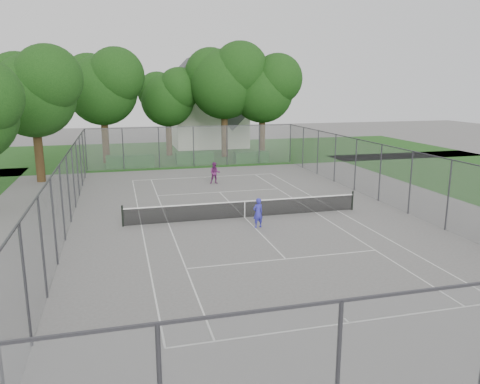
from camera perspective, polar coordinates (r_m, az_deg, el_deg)
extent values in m
plane|color=slate|center=(25.27, 0.58, -3.14)|extent=(120.00, 120.00, 0.00)
cube|color=#1A4513|center=(50.33, -7.27, 4.78)|extent=(60.00, 20.00, 0.00)
cube|color=silver|center=(14.92, 13.14, -15.26)|extent=(10.97, 0.06, 0.01)
cube|color=silver|center=(36.56, -4.34, 1.84)|extent=(10.97, 0.06, 0.01)
cube|color=silver|center=(24.46, -11.95, -3.96)|extent=(0.06, 23.77, 0.01)
cube|color=silver|center=(27.18, 11.81, -2.26)|extent=(0.06, 23.77, 0.01)
cube|color=silver|center=(24.55, -8.75, -3.76)|extent=(0.06, 23.77, 0.01)
cube|color=silver|center=(26.61, 9.16, -2.47)|extent=(0.06, 23.77, 0.01)
cube|color=silver|center=(19.48, 5.59, -8.12)|extent=(8.23, 0.06, 0.01)
cube|color=silver|center=(31.29, -2.51, -0.01)|extent=(8.23, 0.06, 0.01)
cube|color=silver|center=(25.27, 0.58, -3.13)|extent=(0.06, 12.80, 0.01)
cube|color=silver|center=(15.04, 12.87, -15.02)|extent=(0.06, 0.30, 0.01)
cube|color=silver|center=(36.42, -4.30, 1.79)|extent=(0.06, 0.30, 0.01)
cylinder|color=black|center=(24.29, -14.13, -2.85)|extent=(0.10, 0.10, 1.10)
cylinder|color=black|center=(27.46, 13.54, -1.02)|extent=(0.10, 0.10, 1.10)
cube|color=black|center=(25.15, 0.58, -2.16)|extent=(12.67, 0.01, 0.86)
cube|color=white|center=(25.03, 0.58, -1.14)|extent=(12.77, 0.03, 0.06)
cube|color=white|center=(25.15, 0.58, -2.18)|extent=(0.05, 0.02, 0.88)
cylinder|color=#38383D|center=(40.85, -18.28, 4.86)|extent=(0.08, 0.08, 3.50)
cylinder|color=#38383D|center=(43.58, 6.14, 5.90)|extent=(0.08, 0.08, 3.50)
cube|color=slate|center=(41.27, -5.68, 5.52)|extent=(18.00, 0.02, 3.50)
cube|color=slate|center=(24.14, -20.49, -0.44)|extent=(0.02, 34.00, 3.50)
cube|color=slate|center=(28.53, 18.31, 1.67)|extent=(0.02, 34.00, 3.50)
cube|color=#38383D|center=(41.08, -5.73, 7.94)|extent=(18.00, 0.05, 0.05)
cube|color=#38383D|center=(23.83, -20.82, 3.66)|extent=(0.05, 34.00, 0.05)
cube|color=#38383D|center=(28.26, 18.56, 5.15)|extent=(0.05, 34.00, 0.05)
cylinder|color=#372514|center=(44.74, -16.09, 6.22)|extent=(0.63, 0.63, 4.38)
sphere|color=#11330E|center=(44.49, -16.44, 11.81)|extent=(6.23, 6.23, 6.23)
sphere|color=#11330E|center=(43.55, -14.89, 13.54)|extent=(4.99, 4.99, 4.99)
sphere|color=#11330E|center=(45.31, -17.90, 12.91)|extent=(4.67, 4.67, 4.67)
cylinder|color=#372514|center=(48.38, -8.66, 6.64)|extent=(0.61, 0.61, 3.72)
sphere|color=#11330E|center=(48.14, -8.81, 11.04)|extent=(5.30, 5.30, 5.30)
sphere|color=#11330E|center=(47.45, -7.45, 12.34)|extent=(4.24, 4.24, 4.24)
sphere|color=#11330E|center=(48.69, -10.04, 11.95)|extent=(3.97, 3.97, 3.97)
cylinder|color=#372514|center=(46.96, -1.90, 7.21)|extent=(0.65, 0.65, 4.74)
sphere|color=#11330E|center=(46.73, -1.94, 12.99)|extent=(6.74, 6.74, 6.74)
sphere|color=#11330E|center=(46.10, 0.02, 14.68)|extent=(5.39, 5.39, 5.39)
sphere|color=#11330E|center=(47.32, -3.62, 14.20)|extent=(5.05, 5.05, 5.05)
cylinder|color=#372514|center=(47.10, 2.70, 6.94)|extent=(0.63, 0.63, 4.27)
sphere|color=#11330E|center=(46.85, 2.75, 12.12)|extent=(6.07, 6.07, 6.07)
sphere|color=#11330E|center=(46.37, 4.59, 13.59)|extent=(4.85, 4.85, 4.85)
sphere|color=#11330E|center=(47.27, 1.22, 13.24)|extent=(4.55, 4.55, 4.55)
cylinder|color=#372514|center=(37.45, -23.30, 4.32)|extent=(0.63, 0.63, 4.18)
sphere|color=#11330E|center=(37.14, -23.88, 10.68)|extent=(5.94, 5.94, 5.94)
sphere|color=#11330E|center=(36.09, -22.36, 12.67)|extent=(4.75, 4.75, 4.75)
sphere|color=#11330E|center=(38.03, -25.41, 11.92)|extent=(4.46, 4.46, 4.46)
cube|color=#184B18|center=(42.24, -13.23, 3.71)|extent=(4.09, 1.23, 1.02)
cube|color=#184B18|center=(42.91, -5.54, 4.16)|extent=(3.41, 0.97, 1.07)
cube|color=#184B18|center=(43.69, 1.36, 4.30)|extent=(3.18, 1.16, 0.95)
cube|color=silver|center=(54.93, -3.76, 8.72)|extent=(8.12, 6.09, 6.09)
cube|color=#48484D|center=(54.80, -3.81, 11.89)|extent=(8.04, 6.29, 8.04)
imported|color=#2F2DAC|center=(23.36, 2.21, -2.55)|extent=(0.63, 0.49, 1.52)
imported|color=#6A2361|center=(33.91, -3.08, 2.32)|extent=(0.85, 0.72, 1.57)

